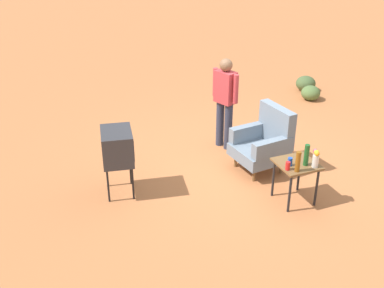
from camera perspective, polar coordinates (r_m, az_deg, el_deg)
ground_plane at (r=8.07m, az=6.19°, el=-2.35°), size 60.00×60.00×0.00m
armchair at (r=7.74m, az=8.77°, el=0.32°), size 0.86×0.87×1.06m
side_table at (r=6.94m, az=12.49°, el=-2.93°), size 0.56×0.56×0.63m
tv_on_stand at (r=6.94m, az=-9.01°, el=-0.32°), size 0.67×0.54×1.03m
person_standing at (r=8.22m, az=4.01°, el=5.56°), size 0.54×0.34×1.64m
soda_can_blue at (r=6.78m, az=11.76°, el=-2.11°), size 0.07×0.07×0.12m
soda_can_red at (r=6.67m, az=11.51°, el=-2.61°), size 0.07×0.07×0.12m
bottle_tall_amber at (r=6.62m, az=12.69°, el=-2.09°), size 0.07×0.07×0.30m
bottle_wine_green at (r=6.80m, az=13.68°, el=-1.30°), size 0.07×0.07×0.32m
flower_vase at (r=6.79m, az=14.74°, el=-1.60°), size 0.14×0.09×0.27m
shrub_near at (r=10.97m, az=14.15°, el=6.01°), size 0.42×0.42×0.33m
shrub_far at (r=11.51m, az=13.58°, el=7.13°), size 0.46×0.46×0.35m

